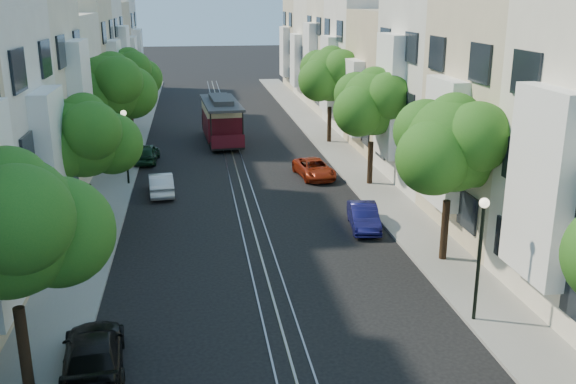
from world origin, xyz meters
name	(u,v)px	position (x,y,z in m)	size (l,w,h in m)	color
ground	(233,156)	(0.00, 28.00, 0.00)	(200.00, 200.00, 0.00)	black
sidewalk_east	(339,152)	(7.25, 28.00, 0.06)	(2.50, 80.00, 0.12)	gray
sidewalk_west	(122,159)	(-7.25, 28.00, 0.06)	(2.50, 80.00, 0.12)	gray
rail_left	(225,156)	(-0.55, 28.00, 0.01)	(0.06, 80.00, 0.02)	gray
rail_slot	(233,156)	(0.00, 28.00, 0.01)	(0.06, 80.00, 0.02)	gray
rail_right	(241,156)	(0.55, 28.00, 0.01)	(0.06, 80.00, 0.02)	gray
lane_line	(233,156)	(0.00, 28.00, 0.00)	(0.08, 80.00, 0.01)	tan
townhouses_east	(408,75)	(11.87, 27.91, 5.18)	(7.75, 72.00, 12.00)	beige
townhouses_west	(39,84)	(-11.87, 27.91, 5.08)	(7.75, 72.00, 11.76)	silver
tree_e_b	(453,147)	(7.26, 8.98, 4.73)	(4.93, 4.08, 6.68)	black
tree_e_c	(374,104)	(7.26, 19.98, 4.60)	(4.84, 3.99, 6.52)	black
tree_e_d	(331,76)	(7.26, 30.98, 4.87)	(5.01, 4.16, 6.85)	black
tree_w_a	(10,229)	(-7.14, 1.98, 4.73)	(4.93, 4.08, 6.68)	black
tree_w_b	(85,140)	(-7.14, 13.98, 4.40)	(4.72, 3.87, 6.27)	black
tree_w_c	(112,89)	(-7.14, 24.98, 5.07)	(5.13, 4.28, 7.09)	black
tree_w_d	(129,75)	(-7.14, 35.98, 4.60)	(4.84, 3.99, 6.52)	black
lamp_east	(481,241)	(6.30, 4.00, 2.85)	(0.32, 0.32, 4.16)	black
lamp_west	(125,136)	(-6.30, 22.00, 2.85)	(0.32, 0.32, 4.16)	black
cable_car	(221,118)	(-0.50, 32.44, 1.79)	(2.92, 7.99, 3.02)	black
parked_car_e_mid	(364,217)	(5.03, 13.18, 0.57)	(1.20, 3.45, 1.14)	#0D0D41
parked_car_e_far	(314,168)	(4.40, 22.06, 0.54)	(1.80, 3.90, 1.08)	maroon
parked_car_w_near	(94,354)	(-5.60, 2.80, 0.61)	(1.70, 4.18, 1.21)	black
parked_car_w_mid	(161,184)	(-4.40, 19.99, 0.59)	(1.25, 3.58, 1.18)	silver
parked_car_w_far	(146,153)	(-5.60, 27.17, 0.61)	(1.43, 3.56, 1.21)	#153621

